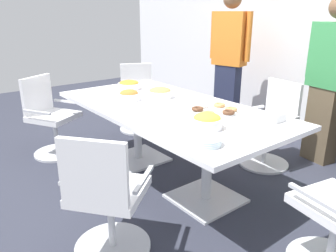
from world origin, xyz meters
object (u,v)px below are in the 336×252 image
(office_chair_1, at_px, (138,101))
(office_chair_2, at_px, (51,121))
(snack_bowl_pretzels, at_px, (129,96))
(office_chair_3, at_px, (107,202))
(snack_bowl_chips_orange, at_px, (129,85))
(snack_bowl_chips_yellow, at_px, (207,121))
(napkin_pile, at_px, (274,117))
(plate_stack, at_px, (206,141))
(person_standing_1, at_px, (329,80))
(donut_platter, at_px, (214,110))
(person_standing_0, at_px, (229,58))
(office_chair_0, at_px, (270,129))
(conference_table, at_px, (168,119))
(snack_bowl_cookies, at_px, (160,93))

(office_chair_1, height_order, office_chair_2, same)
(office_chair_1, height_order, snack_bowl_pretzels, office_chair_1)
(office_chair_3, distance_m, snack_bowl_chips_orange, 1.90)
(snack_bowl_chips_yellow, height_order, napkin_pile, snack_bowl_chips_yellow)
(plate_stack, xyz_separation_m, napkin_pile, (-0.03, 0.80, 0.01))
(snack_bowl_chips_orange, distance_m, snack_bowl_chips_yellow, 1.55)
(plate_stack, bearing_deg, person_standing_1, 95.86)
(office_chair_3, bearing_deg, donut_platter, 62.17)
(napkin_pile, bearing_deg, office_chair_1, 175.48)
(person_standing_0, relative_size, napkin_pile, 13.30)
(donut_platter, bearing_deg, office_chair_1, 168.45)
(office_chair_1, xyz_separation_m, snack_bowl_pretzels, (1.05, -0.78, 0.40))
(office_chair_2, xyz_separation_m, person_standing_0, (0.57, 2.35, 0.59))
(person_standing_0, xyz_separation_m, napkin_pile, (1.64, -1.26, -0.21))
(office_chair_0, relative_size, office_chair_3, 1.00)
(office_chair_3, bearing_deg, plate_stack, 27.10)
(office_chair_0, distance_m, office_chair_1, 1.92)
(snack_bowl_pretzels, relative_size, napkin_pile, 1.47)
(snack_bowl_pretzels, relative_size, donut_platter, 0.51)
(person_standing_1, bearing_deg, person_standing_0, 7.92)
(office_chair_0, distance_m, plate_stack, 1.60)
(snack_bowl_chips_yellow, relative_size, donut_platter, 0.58)
(conference_table, height_order, person_standing_1, person_standing_1)
(snack_bowl_chips_orange, relative_size, snack_bowl_cookies, 1.00)
(snack_bowl_chips_orange, xyz_separation_m, donut_platter, (1.26, 0.11, -0.03))
(person_standing_1, bearing_deg, donut_platter, 87.53)
(conference_table, relative_size, office_chair_0, 2.64)
(snack_bowl_cookies, bearing_deg, office_chair_3, -50.58)
(office_chair_3, height_order, donut_platter, office_chair_3)
(plate_stack, bearing_deg, office_chair_0, 108.87)
(office_chair_2, xyz_separation_m, person_standing_1, (2.03, 2.30, 0.51))
(office_chair_0, xyz_separation_m, person_standing_0, (-1.16, 0.59, 0.59))
(office_chair_1, height_order, person_standing_0, person_standing_0)
(office_chair_3, height_order, snack_bowl_cookies, office_chair_3)
(office_chair_1, height_order, office_chair_3, same)
(person_standing_1, relative_size, snack_bowl_cookies, 6.87)
(napkin_pile, bearing_deg, donut_platter, -158.26)
(office_chair_3, relative_size, napkin_pile, 6.45)
(person_standing_1, height_order, plate_stack, person_standing_1)
(office_chair_0, distance_m, snack_bowl_pretzels, 1.55)
(office_chair_2, bearing_deg, office_chair_1, 156.43)
(snack_bowl_chips_orange, relative_size, napkin_pile, 1.82)
(snack_bowl_chips_yellow, bearing_deg, snack_bowl_pretzels, -178.20)
(office_chair_0, distance_m, office_chair_3, 2.10)
(office_chair_1, xyz_separation_m, person_standing_1, (2.16, 1.02, 0.51))
(snack_bowl_chips_orange, bearing_deg, office_chair_2, -120.64)
(office_chair_1, height_order, snack_bowl_chips_yellow, office_chair_1)
(office_chair_0, distance_m, snack_bowl_chips_yellow, 1.32)
(person_standing_0, height_order, snack_bowl_cookies, person_standing_0)
(person_standing_1, bearing_deg, office_chair_2, 58.52)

